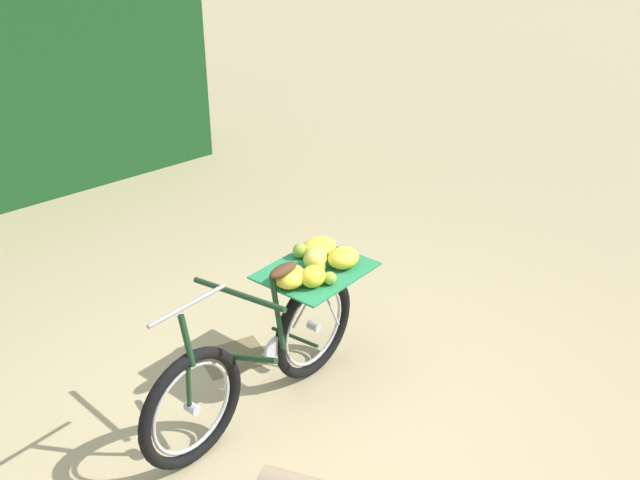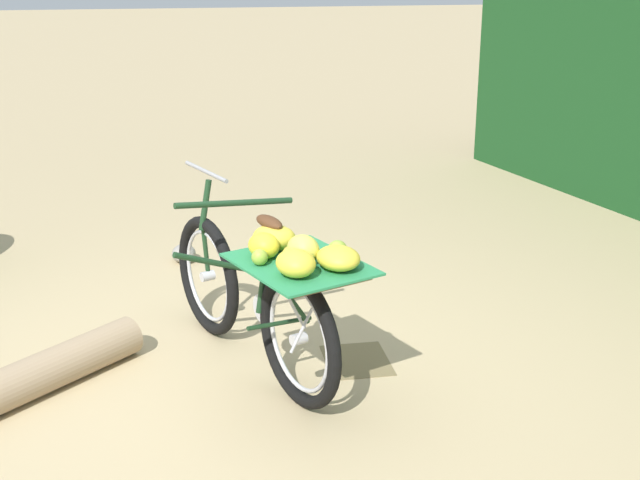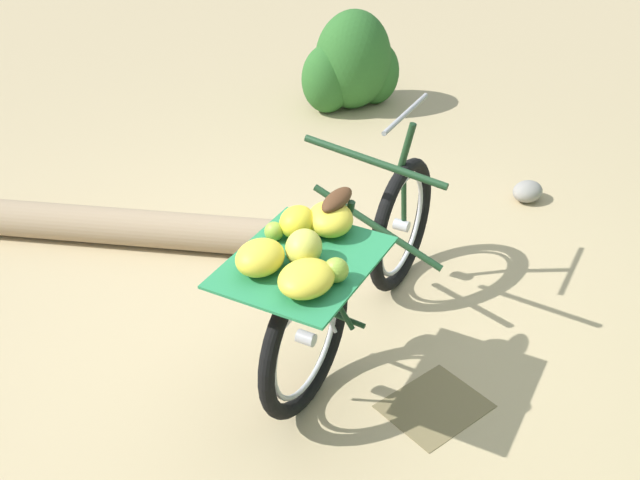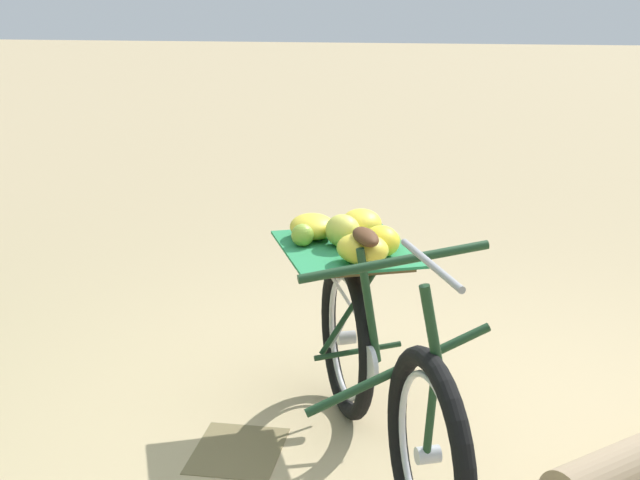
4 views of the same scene
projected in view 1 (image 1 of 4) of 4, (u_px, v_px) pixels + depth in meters
ground_plane at (305, 425)px, 4.49m from camera, size 60.00×60.00×0.00m
bicycle at (274, 334)px, 4.47m from camera, size 1.75×1.00×1.03m
leaf_litter_patch at (234, 357)px, 5.10m from camera, size 0.44×0.36×0.01m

